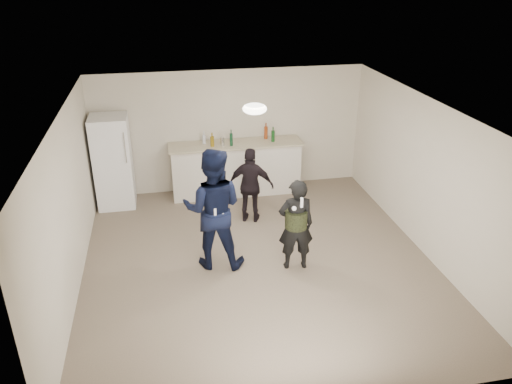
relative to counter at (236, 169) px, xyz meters
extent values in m
plane|color=#6B5B4C|center=(-0.07, -2.67, -0.53)|extent=(6.00, 6.00, 0.00)
plane|color=silver|center=(-0.07, -2.67, 1.98)|extent=(6.00, 6.00, 0.00)
plane|color=beige|center=(-0.07, 0.33, 0.72)|extent=(6.00, 0.00, 6.00)
plane|color=beige|center=(-0.07, -5.67, 0.72)|extent=(6.00, 0.00, 6.00)
plane|color=beige|center=(-2.82, -2.67, 0.72)|extent=(0.00, 6.00, 6.00)
plane|color=beige|center=(2.68, -2.67, 0.72)|extent=(0.00, 6.00, 6.00)
cube|color=silver|center=(0.00, 0.00, 0.00)|extent=(2.60, 0.56, 1.05)
cube|color=beige|center=(0.00, 0.00, 0.55)|extent=(2.68, 0.64, 0.04)
cube|color=white|center=(-2.40, -0.07, 0.38)|extent=(0.70, 0.70, 1.80)
cylinder|color=silver|center=(-2.12, -0.44, 0.78)|extent=(0.02, 0.02, 0.60)
ellipsoid|color=white|center=(-0.07, -2.37, 1.93)|extent=(0.36, 0.36, 0.16)
cylinder|color=silver|center=(-0.27, -0.07, 0.65)|extent=(0.08, 0.08, 0.17)
imported|color=#0E183B|center=(-0.76, -2.57, 0.45)|extent=(1.10, 0.95, 1.95)
imported|color=black|center=(0.47, -2.91, 0.22)|extent=(0.57, 0.40, 1.50)
cylinder|color=#2C3719|center=(0.47, -2.91, 0.32)|extent=(0.34, 0.34, 0.28)
imported|color=black|center=(0.08, -1.25, 0.18)|extent=(0.90, 0.60, 1.42)
cube|color=white|center=(-0.76, -2.85, 0.53)|extent=(0.04, 0.04, 0.15)
sphere|color=white|center=(-0.64, -2.82, 0.45)|extent=(0.07, 0.07, 0.07)
cube|color=white|center=(0.47, -3.16, 0.72)|extent=(0.04, 0.04, 0.15)
sphere|color=white|center=(0.37, -3.13, 0.62)|extent=(0.07, 0.07, 0.07)
cylinder|color=#7D6012|center=(-0.48, -0.09, 0.67)|extent=(0.08, 0.08, 0.20)
cylinder|color=#144719|center=(0.76, -0.03, 0.68)|extent=(0.07, 0.07, 0.22)
cylinder|color=#113E22|center=(-0.10, -0.12, 0.69)|extent=(0.06, 0.06, 0.25)
cylinder|color=#9B3D16|center=(0.66, 0.17, 0.69)|extent=(0.07, 0.07, 0.25)
cylinder|color=silver|center=(-0.62, 0.10, 0.66)|extent=(0.07, 0.07, 0.18)
camera|label=1|loc=(-1.42, -9.36, 3.91)|focal=35.00mm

